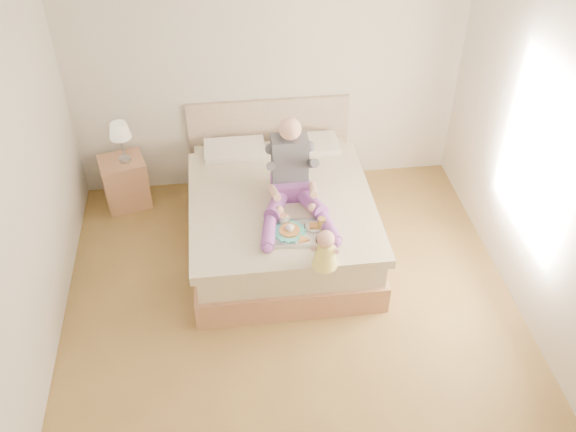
{
  "coord_description": "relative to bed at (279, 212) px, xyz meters",
  "views": [
    {
      "loc": [
        -0.5,
        -3.75,
        4.26
      ],
      "look_at": [
        0.02,
        0.53,
        0.71
      ],
      "focal_mm": 40.0,
      "sensor_mm": 36.0,
      "label": 1
    }
  ],
  "objects": [
    {
      "name": "tray",
      "position": [
        0.11,
        -0.68,
        0.32
      ],
      "size": [
        0.5,
        0.42,
        0.13
      ],
      "rotation": [
        0.0,
        0.0,
        -0.12
      ],
      "color": "#B6B7BD",
      "rests_on": "bed"
    },
    {
      "name": "adult",
      "position": [
        0.09,
        -0.23,
        0.53
      ],
      "size": [
        0.7,
        0.97,
        0.82
      ],
      "rotation": [
        0.0,
        0.0,
        -0.0
      ],
      "color": "#73378A",
      "rests_on": "bed"
    },
    {
      "name": "room",
      "position": [
        0.08,
        -1.08,
        1.19
      ],
      "size": [
        4.02,
        4.22,
        2.71
      ],
      "color": "brown",
      "rests_on": "ground"
    },
    {
      "name": "nightstand",
      "position": [
        -1.54,
        0.74,
        -0.05
      ],
      "size": [
        0.53,
        0.5,
        0.54
      ],
      "rotation": [
        0.0,
        0.0,
        0.26
      ],
      "color": "#A06C4A",
      "rests_on": "ground"
    },
    {
      "name": "bed",
      "position": [
        0.0,
        0.0,
        0.0
      ],
      "size": [
        1.7,
        2.18,
        1.0
      ],
      "color": "#A06C4A",
      "rests_on": "ground"
    },
    {
      "name": "lamp",
      "position": [
        -1.5,
        0.73,
        0.56
      ],
      "size": [
        0.22,
        0.22,
        0.44
      ],
      "color": "#B6B7BD",
      "rests_on": "nightstand"
    },
    {
      "name": "baby",
      "position": [
        0.26,
        -1.08,
        0.44
      ],
      "size": [
        0.25,
        0.32,
        0.35
      ],
      "rotation": [
        0.0,
        0.0,
        -0.3
      ],
      "color": "#FFEA50",
      "rests_on": "bed"
    }
  ]
}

